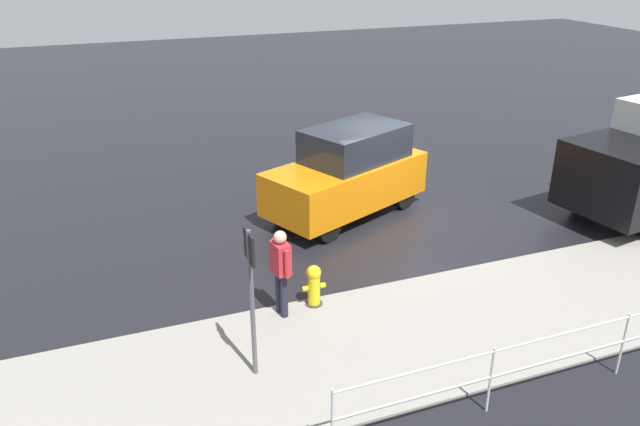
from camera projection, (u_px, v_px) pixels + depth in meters
name	position (u px, v px, depth m)	size (l,w,h in m)	color
ground_plane	(408.00, 217.00, 14.56)	(60.00, 60.00, 0.00)	black
kerb_strip	(521.00, 308.00, 10.96)	(24.00, 3.20, 0.04)	gray
moving_hatchback	(348.00, 173.00, 14.37)	(4.25, 3.12, 2.06)	orange
fire_hydrant	(314.00, 286.00, 10.91)	(0.42, 0.31, 0.80)	gold
pedestrian	(281.00, 267.00, 10.40)	(0.29, 0.56, 1.62)	#B2262D
metal_railing	(625.00, 332.00, 9.07)	(9.25, 0.04, 1.05)	#B7BABF
sign_post	(251.00, 283.00, 8.69)	(0.07, 0.44, 2.40)	#4C4C51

